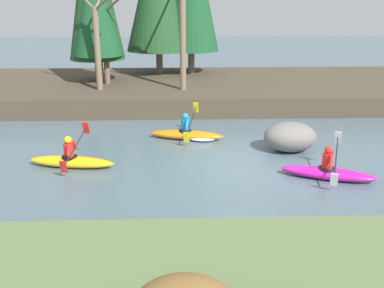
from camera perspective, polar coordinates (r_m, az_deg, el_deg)
ground_plane at (r=14.03m, az=6.42°, el=-3.14°), size 90.00×90.00×0.00m
riverbank_far at (r=23.56m, az=2.97°, el=7.00°), size 44.00×8.68×0.88m
conifer_tree_left at (r=22.91m, az=-12.22°, el=17.36°), size 2.43×2.43×6.56m
bare_tree_mid_upstream at (r=21.31m, az=-11.93°, el=12.96°), size 2.77×2.74×4.95m
bare_tree_mid_downstream at (r=22.73m, az=-10.92°, el=13.07°), size 2.64×2.61×4.71m
bare_tree_downstream at (r=20.87m, az=-1.11°, el=14.80°), size 3.40×3.36×6.16m
kayaker_lead at (r=13.70m, az=17.00°, el=-3.42°), size 2.74×2.00×1.20m
kayaker_middle at (r=16.66m, az=-0.30°, el=1.24°), size 2.79×2.05×1.20m
kayaker_trailing at (r=14.50m, az=-15.00°, el=-2.01°), size 2.79×2.06×1.20m
boulder_midstream at (r=15.71m, az=12.34°, el=0.90°), size 1.80×1.41×1.02m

